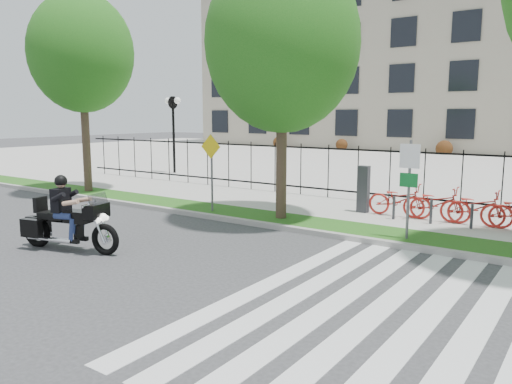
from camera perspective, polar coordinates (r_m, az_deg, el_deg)
The scene contains 13 objects.
ground at distance 11.14m, azimuth -8.22°, elevation -8.31°, with size 120.00×120.00×0.00m, color #333436.
curb at distance 14.27m, azimuth 3.15°, elevation -4.09°, with size 60.00×0.20×0.15m, color #9E9B95.
grass_verge at distance 14.98m, azimuth 4.88°, elevation -3.49°, with size 60.00×1.50×0.15m, color #1A4812.
sidewalk at distance 17.15m, azimuth 9.10°, elevation -1.99°, with size 60.00×3.50×0.15m, color #AAA79F.
plaza at distance 33.68m, azimuth 22.39°, elevation 2.71°, with size 80.00×34.00×0.10m, color #AAA79F.
crosswalk_stripes at distance 8.74m, azimuth 16.17°, elevation -13.44°, with size 5.70×8.00×0.01m, color silver, non-canonical shape.
iron_fence at distance 18.56m, azimuth 11.57°, elevation 2.12°, with size 30.00×0.06×2.00m, color black, non-canonical shape.
lamp_post_left at distance 27.62m, azimuth -9.45°, elevation 8.61°, with size 1.06×0.70×4.25m.
street_tree_0 at distance 21.63m, azimuth -19.32°, elevation 14.74°, with size 4.09×4.09×7.89m.
street_tree_1 at distance 15.10m, azimuth 3.02°, elevation 16.61°, with size 4.52×4.52×7.77m.
sign_pole_regulatory at distance 13.00m, azimuth 17.10°, elevation 1.70°, with size 0.50×0.09×2.50m.
sign_pole_warning at distance 16.18m, azimuth -5.12°, elevation 3.40°, with size 0.78×0.09×2.49m.
motorcycle_rider at distance 12.86m, azimuth -20.65°, elevation -3.08°, with size 2.83×1.19×2.22m.
Camera 1 is at (7.35, -7.71, 3.27)m, focal length 35.00 mm.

